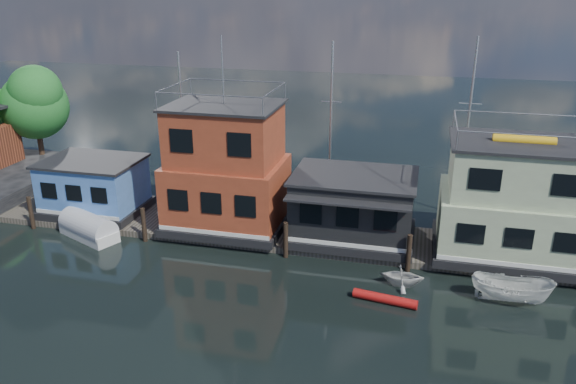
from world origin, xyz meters
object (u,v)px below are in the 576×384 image
(houseboat_blue, at_px, (94,186))
(dinghy_white, at_px, (402,276))
(red_kayak, at_px, (385,299))
(tarp_runabout, at_px, (89,228))
(houseboat_green, at_px, (514,202))
(motorboat, at_px, (512,290))
(houseboat_red, at_px, (227,170))
(houseboat_dark, at_px, (353,207))

(houseboat_blue, xyz_separation_m, dinghy_white, (20.76, -4.52, -1.61))
(dinghy_white, bearing_deg, houseboat_blue, 77.38)
(dinghy_white, relative_size, red_kayak, 0.70)
(red_kayak, distance_m, tarp_runabout, 19.02)
(houseboat_blue, relative_size, houseboat_green, 0.76)
(motorboat, distance_m, tarp_runabout, 24.90)
(houseboat_green, relative_size, tarp_runabout, 1.87)
(houseboat_blue, bearing_deg, dinghy_white, -12.27)
(houseboat_blue, bearing_deg, tarp_runabout, -67.07)
(houseboat_red, relative_size, dinghy_white, 5.23)
(dinghy_white, distance_m, motorboat, 5.41)
(houseboat_red, relative_size, tarp_runabout, 2.64)
(houseboat_red, distance_m, houseboat_green, 17.01)
(houseboat_red, distance_m, motorboat, 17.70)
(houseboat_dark, bearing_deg, motorboat, -29.77)
(motorboat, xyz_separation_m, tarp_runabout, (-24.83, 1.85, -0.13))
(dinghy_white, relative_size, motorboat, 0.57)
(houseboat_green, bearing_deg, motorboat, -93.99)
(houseboat_dark, bearing_deg, houseboat_green, 0.12)
(motorboat, bearing_deg, dinghy_white, 89.37)
(houseboat_dark, bearing_deg, tarp_runabout, -169.15)
(houseboat_blue, xyz_separation_m, houseboat_red, (9.50, 0.00, 1.90))
(red_kayak, bearing_deg, houseboat_blue, 170.81)
(motorboat, bearing_deg, houseboat_dark, 64.39)
(houseboat_green, bearing_deg, houseboat_blue, -180.00)
(motorboat, bearing_deg, houseboat_green, 0.16)
(houseboat_dark, relative_size, dinghy_white, 3.26)
(houseboat_red, xyz_separation_m, tarp_runabout, (-8.18, -3.12, -3.47))
(houseboat_green, relative_size, red_kayak, 2.60)
(tarp_runabout, bearing_deg, houseboat_green, 31.36)
(houseboat_blue, xyz_separation_m, red_kayak, (20.04, -6.46, -1.97))
(motorboat, xyz_separation_m, red_kayak, (-6.11, -1.49, -0.53))
(motorboat, bearing_deg, houseboat_blue, 83.40)
(houseboat_red, bearing_deg, houseboat_dark, -0.14)
(red_kayak, bearing_deg, motorboat, 22.34)
(red_kayak, bearing_deg, houseboat_dark, 120.22)
(houseboat_blue, distance_m, tarp_runabout, 3.74)
(houseboat_blue, height_order, houseboat_green, houseboat_green)
(houseboat_red, height_order, houseboat_green, houseboat_red)
(houseboat_green, distance_m, red_kayak, 9.71)
(houseboat_dark, height_order, dinghy_white, houseboat_dark)
(houseboat_green, bearing_deg, houseboat_red, -180.00)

